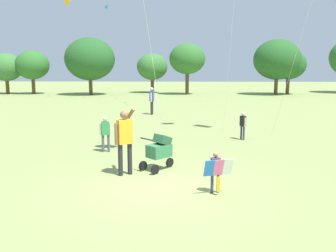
% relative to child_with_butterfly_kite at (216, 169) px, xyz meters
% --- Properties ---
extents(ground_plane, '(120.00, 120.00, 0.00)m').
position_rel_child_with_butterfly_kite_xyz_m(ground_plane, '(-1.35, 0.50, -0.59)').
color(ground_plane, '#849351').
extents(treeline_distant, '(40.83, 8.00, 5.90)m').
position_rel_child_with_butterfly_kite_xyz_m(treeline_distant, '(1.24, 30.15, 2.85)').
color(treeline_distant, brown).
rests_on(treeline_distant, ground).
extents(child_with_butterfly_kite, '(0.70, 0.44, 0.98)m').
position_rel_child_with_butterfly_kite_xyz_m(child_with_butterfly_kite, '(0.00, 0.00, 0.00)').
color(child_with_butterfly_kite, '#33384C').
rests_on(child_with_butterfly_kite, ground).
extents(person_adult_flyer, '(0.56, 0.69, 1.84)m').
position_rel_child_with_butterfly_kite_xyz_m(person_adult_flyer, '(-2.32, 1.39, 0.48)').
color(person_adult_flyer, '#232328').
rests_on(person_adult_flyer, ground).
extents(stroller, '(0.97, 0.98, 1.03)m').
position_rel_child_with_butterfly_kite_xyz_m(stroller, '(-1.41, 1.90, 0.02)').
color(stroller, black).
rests_on(stroller, ground).
extents(person_red_shirt, '(0.26, 0.53, 1.65)m').
position_rel_child_with_butterfly_kite_xyz_m(person_red_shirt, '(-2.53, 13.85, 0.38)').
color(person_red_shirt, '#232328').
rests_on(person_red_shirt, ground).
extents(person_sitting_far, '(0.24, 0.33, 1.12)m').
position_rel_child_with_butterfly_kite_xyz_m(person_sitting_far, '(1.68, 6.30, 0.07)').
color(person_sitting_far, '#33384C').
rests_on(person_sitting_far, ground).
extents(person_couple_left, '(0.39, 0.23, 1.24)m').
position_rel_child_with_butterfly_kite_xyz_m(person_couple_left, '(-3.38, 4.02, 0.14)').
color(person_couple_left, '#4C4C51').
rests_on(person_couple_left, ground).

